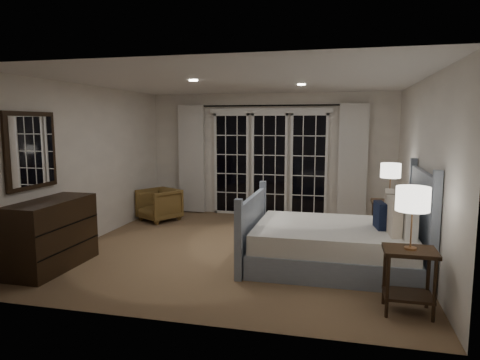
% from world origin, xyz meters
% --- Properties ---
extents(floor, '(5.00, 5.00, 0.00)m').
position_xyz_m(floor, '(0.00, 0.00, 0.00)').
color(floor, '#7F6044').
rests_on(floor, ground).
extents(ceiling, '(5.00, 5.00, 0.00)m').
position_xyz_m(ceiling, '(0.00, 0.00, 2.50)').
color(ceiling, silver).
rests_on(ceiling, wall_back).
extents(wall_left, '(0.02, 5.00, 2.50)m').
position_xyz_m(wall_left, '(-2.50, 0.00, 1.25)').
color(wall_left, beige).
rests_on(wall_left, floor).
extents(wall_right, '(0.02, 5.00, 2.50)m').
position_xyz_m(wall_right, '(2.50, 0.00, 1.25)').
color(wall_right, beige).
rests_on(wall_right, floor).
extents(wall_back, '(5.00, 0.02, 2.50)m').
position_xyz_m(wall_back, '(0.00, 2.50, 1.25)').
color(wall_back, beige).
rests_on(wall_back, floor).
extents(wall_front, '(5.00, 0.02, 2.50)m').
position_xyz_m(wall_front, '(0.00, -2.50, 1.25)').
color(wall_front, beige).
rests_on(wall_front, floor).
extents(french_doors, '(2.50, 0.04, 2.20)m').
position_xyz_m(french_doors, '(0.00, 2.46, 1.09)').
color(french_doors, black).
rests_on(french_doors, wall_back).
extents(curtain_rod, '(3.50, 0.03, 0.03)m').
position_xyz_m(curtain_rod, '(0.00, 2.40, 2.25)').
color(curtain_rod, black).
rests_on(curtain_rod, wall_back).
extents(curtain_left, '(0.55, 0.10, 2.25)m').
position_xyz_m(curtain_left, '(-1.65, 2.38, 1.15)').
color(curtain_left, silver).
rests_on(curtain_left, curtain_rod).
extents(curtain_right, '(0.55, 0.10, 2.25)m').
position_xyz_m(curtain_right, '(1.65, 2.38, 1.15)').
color(curtain_right, silver).
rests_on(curtain_right, curtain_rod).
extents(downlight_a, '(0.12, 0.12, 0.01)m').
position_xyz_m(downlight_a, '(0.80, 0.60, 2.49)').
color(downlight_a, white).
rests_on(downlight_a, ceiling).
extents(downlight_b, '(0.12, 0.12, 0.01)m').
position_xyz_m(downlight_b, '(-0.60, -0.40, 2.49)').
color(downlight_b, white).
rests_on(downlight_b, ceiling).
extents(bed, '(2.24, 1.61, 1.31)m').
position_xyz_m(bed, '(1.42, -0.48, 0.33)').
color(bed, gray).
rests_on(bed, floor).
extents(nightstand_left, '(0.51, 0.41, 0.66)m').
position_xyz_m(nightstand_left, '(2.13, -1.75, 0.44)').
color(nightstand_left, black).
rests_on(nightstand_left, floor).
extents(nightstand_right, '(0.54, 0.43, 0.69)m').
position_xyz_m(nightstand_right, '(2.18, 0.79, 0.46)').
color(nightstand_right, black).
rests_on(nightstand_right, floor).
extents(lamp_left, '(0.33, 0.33, 0.63)m').
position_xyz_m(lamp_left, '(2.13, -1.75, 1.16)').
color(lamp_left, '#AA7244').
rests_on(lamp_left, nightstand_left).
extents(lamp_right, '(0.31, 0.31, 0.59)m').
position_xyz_m(lamp_right, '(2.18, 0.79, 1.17)').
color(lamp_right, '#AA7244').
rests_on(lamp_right, nightstand_right).
extents(armchair, '(0.93, 0.94, 0.63)m').
position_xyz_m(armchair, '(-2.02, 1.49, 0.32)').
color(armchair, brown).
rests_on(armchair, floor).
extents(dresser, '(0.55, 1.28, 0.91)m').
position_xyz_m(dresser, '(-2.23, -1.41, 0.45)').
color(dresser, black).
rests_on(dresser, floor).
extents(mirror, '(0.05, 0.85, 1.00)m').
position_xyz_m(mirror, '(-2.47, -1.41, 1.55)').
color(mirror, black).
rests_on(mirror, wall_left).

